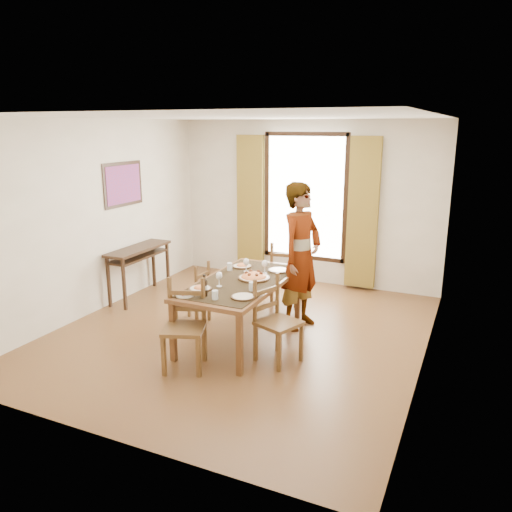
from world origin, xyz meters
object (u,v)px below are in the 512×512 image
at_px(dining_table, 242,285).
at_px(pasta_platter, 254,275).
at_px(man, 301,256).
at_px(console_table, 139,255).

relative_size(dining_table, pasta_platter, 4.84).
bearing_deg(dining_table, man, 51.23).
distance_m(dining_table, man, 0.89).
xyz_separation_m(man, pasta_platter, (-0.42, -0.55, -0.15)).
height_order(dining_table, pasta_platter, pasta_platter).
bearing_deg(console_table, man, -1.22).
xyz_separation_m(dining_table, man, (0.53, 0.66, 0.26)).
bearing_deg(console_table, dining_table, -18.86).
bearing_deg(console_table, pasta_platter, -15.31).
height_order(console_table, man, man).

